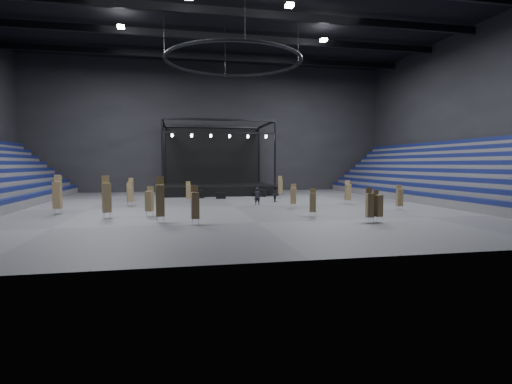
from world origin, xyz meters
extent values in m
plane|color=#49494B|center=(0.00, 0.00, 0.00)|extent=(50.00, 50.00, 0.00)
cube|color=black|center=(0.00, 0.00, 18.00)|extent=(50.00, 42.00, 0.20)
cube|color=black|center=(0.00, 21.00, 9.00)|extent=(50.00, 0.20, 18.00)
cube|color=black|center=(0.00, -21.00, 9.00)|extent=(50.00, 0.20, 18.00)
cube|color=black|center=(25.00, 0.00, 9.00)|extent=(0.20, 42.00, 18.00)
cube|color=#0D123B|center=(-18.12, 0.00, 0.95)|extent=(0.59, 40.00, 0.40)
cube|color=#0D123B|center=(-19.02, 0.00, 1.70)|extent=(0.59, 40.00, 0.40)
cube|color=#515154|center=(21.40, 0.00, 0.38)|extent=(7.20, 40.00, 0.75)
cube|color=#0D123B|center=(18.12, 0.00, 0.95)|extent=(0.59, 40.00, 0.40)
cube|color=#515154|center=(21.85, 0.00, 0.75)|extent=(6.30, 40.00, 1.50)
cube|color=#0D123B|center=(19.02, 0.00, 1.70)|extent=(0.59, 40.00, 0.40)
cube|color=#515154|center=(22.30, 0.00, 1.12)|extent=(5.40, 40.00, 2.25)
cube|color=#0D123B|center=(19.91, 0.00, 2.45)|extent=(0.59, 40.00, 0.40)
cube|color=#515154|center=(22.75, 0.00, 1.50)|extent=(4.50, 40.00, 3.00)
cube|color=#0D123B|center=(20.82, 0.00, 3.20)|extent=(0.59, 40.00, 0.40)
cube|color=#515154|center=(23.20, 0.00, 1.88)|extent=(3.60, 40.00, 3.75)
cube|color=#0D123B|center=(21.71, 0.00, 3.95)|extent=(0.59, 40.00, 0.40)
cube|color=#515154|center=(23.65, 0.00, 2.25)|extent=(2.70, 40.00, 4.50)
cube|color=#0D123B|center=(22.61, 0.00, 4.70)|extent=(0.59, 40.00, 0.40)
cube|color=#515154|center=(24.10, 0.00, 2.62)|extent=(1.80, 40.00, 5.25)
cube|color=#0D123B|center=(23.52, 0.00, 5.45)|extent=(0.59, 40.00, 0.40)
cube|color=#515154|center=(24.55, 0.00, 3.00)|extent=(0.90, 40.00, 6.00)
cube|color=#0D123B|center=(24.41, 0.00, 6.20)|extent=(0.59, 40.00, 0.40)
cube|color=black|center=(0.00, 15.50, 0.60)|extent=(14.00, 10.00, 1.20)
cube|color=black|center=(0.00, 20.30, 5.20)|extent=(13.30, 0.30, 8.00)
cylinder|color=black|center=(-6.60, 10.90, 5.10)|extent=(0.24, 0.24, 7.80)
cylinder|color=black|center=(-6.60, 20.10, 5.10)|extent=(0.24, 0.24, 7.80)
cylinder|color=black|center=(6.60, 10.90, 5.10)|extent=(0.24, 0.24, 7.80)
cylinder|color=black|center=(6.60, 20.10, 5.10)|extent=(0.24, 0.24, 7.80)
cube|color=black|center=(0.00, 10.90, 9.00)|extent=(13.40, 0.25, 0.25)
cube|color=black|center=(0.00, 20.10, 9.00)|extent=(13.40, 0.25, 0.25)
cube|color=black|center=(0.00, 10.90, 7.50)|extent=(13.40, 0.20, 0.20)
cylinder|color=white|center=(-5.50, 10.90, 7.10)|extent=(0.24, 0.24, 0.35)
cylinder|color=white|center=(-3.30, 10.90, 7.10)|extent=(0.24, 0.24, 0.35)
cylinder|color=white|center=(-1.10, 10.90, 7.10)|extent=(0.24, 0.24, 0.35)
cylinder|color=white|center=(1.10, 10.90, 7.10)|extent=(0.24, 0.24, 0.35)
cylinder|color=white|center=(3.30, 10.90, 7.10)|extent=(0.24, 0.24, 0.35)
cylinder|color=white|center=(5.50, 10.90, 7.10)|extent=(0.24, 0.24, 0.35)
torus|color=black|center=(0.00, 0.00, 13.00)|extent=(12.30, 12.30, 0.30)
cylinder|color=black|center=(6.00, 0.00, 15.50)|extent=(0.04, 0.04, 5.00)
cylinder|color=black|center=(0.00, 6.00, 15.50)|extent=(0.04, 0.04, 5.00)
cylinder|color=black|center=(-6.00, 0.00, 15.50)|extent=(0.04, 0.04, 5.00)
cylinder|color=black|center=(0.00, -6.00, 15.50)|extent=(0.04, 0.04, 5.00)
cube|color=black|center=(0.00, 0.00, 17.20)|extent=(49.00, 0.35, 0.70)
cube|color=black|center=(0.00, 7.00, 17.20)|extent=(49.00, 0.35, 0.70)
cube|color=black|center=(0.00, 15.00, 17.20)|extent=(49.00, 0.35, 0.70)
cube|color=white|center=(-10.00, 4.00, 16.60)|extent=(0.60, 0.60, 0.25)
cube|color=white|center=(10.00, 4.00, 16.60)|extent=(0.60, 0.60, 0.25)
cube|color=white|center=(4.00, -4.00, 16.60)|extent=(0.60, 0.60, 0.25)
cube|color=black|center=(-2.79, 9.22, 0.45)|extent=(1.45, 0.93, 0.90)
cube|color=black|center=(-0.30, 8.05, 0.35)|extent=(1.10, 0.62, 0.71)
cube|color=black|center=(4.61, 9.83, 0.43)|extent=(1.43, 1.02, 0.86)
cylinder|color=silver|center=(-9.50, 1.72, 0.20)|extent=(0.03, 0.03, 0.40)
cylinder|color=silver|center=(-9.50, 2.10, 0.20)|extent=(0.03, 0.03, 0.40)
cylinder|color=silver|center=(-9.12, 1.72, 0.20)|extent=(0.03, 0.03, 0.40)
cylinder|color=silver|center=(-9.12, 2.10, 0.20)|extent=(0.03, 0.03, 0.40)
cube|color=olive|center=(-9.31, 1.91, 1.07)|extent=(0.59, 0.59, 1.35)
cube|color=olive|center=(-9.36, 2.10, 1.69)|extent=(0.46, 0.18, 0.74)
cylinder|color=silver|center=(6.33, 7.82, 0.19)|extent=(0.03, 0.03, 0.38)
cylinder|color=silver|center=(6.33, 8.18, 0.19)|extent=(0.03, 0.03, 0.38)
cylinder|color=silver|center=(6.69, 7.82, 0.19)|extent=(0.03, 0.03, 0.38)
cylinder|color=silver|center=(6.69, 8.18, 0.19)|extent=(0.03, 0.03, 0.38)
cube|color=olive|center=(6.51, 8.00, 1.22)|extent=(0.50, 0.50, 1.68)
cube|color=olive|center=(6.53, 8.19, 2.01)|extent=(0.44, 0.10, 0.93)
cylinder|color=silver|center=(-4.22, -10.95, 0.20)|extent=(0.03, 0.03, 0.40)
cylinder|color=silver|center=(-4.22, -10.57, 0.20)|extent=(0.03, 0.03, 0.40)
cylinder|color=silver|center=(-3.84, -10.95, 0.20)|extent=(0.03, 0.03, 0.40)
cylinder|color=silver|center=(-3.84, -10.57, 0.20)|extent=(0.03, 0.03, 0.40)
cube|color=olive|center=(-4.03, -10.76, 1.23)|extent=(0.52, 0.52, 1.67)
cube|color=olive|center=(-4.05, -10.56, 2.02)|extent=(0.47, 0.10, 0.92)
cylinder|color=silver|center=(-14.22, -3.63, 0.23)|extent=(0.03, 0.03, 0.46)
cylinder|color=silver|center=(-14.22, -3.19, 0.23)|extent=(0.03, 0.03, 0.46)
cylinder|color=silver|center=(-13.78, -3.63, 0.23)|extent=(0.03, 0.03, 0.46)
cylinder|color=silver|center=(-13.78, -3.19, 0.23)|extent=(0.03, 0.03, 0.46)
cube|color=olive|center=(-14.00, -3.41, 1.48)|extent=(0.59, 0.59, 2.05)
cube|color=olive|center=(-13.98, -3.18, 2.46)|extent=(0.53, 0.11, 1.13)
cylinder|color=silver|center=(12.71, -6.34, 0.18)|extent=(0.03, 0.03, 0.37)
cylinder|color=silver|center=(12.71, -5.99, 0.18)|extent=(0.03, 0.03, 0.37)
cylinder|color=silver|center=(13.06, -6.34, 0.18)|extent=(0.03, 0.03, 0.37)
cylinder|color=silver|center=(13.06, -5.99, 0.18)|extent=(0.03, 0.03, 0.37)
cube|color=olive|center=(12.89, -6.16, 1.07)|extent=(0.50, 0.50, 1.42)
cube|color=olive|center=(12.91, -5.98, 1.73)|extent=(0.43, 0.12, 0.78)
cylinder|color=silver|center=(4.38, -8.62, 0.18)|extent=(0.03, 0.03, 0.36)
cylinder|color=silver|center=(4.38, -8.27, 0.18)|extent=(0.03, 0.03, 0.36)
cylinder|color=silver|center=(4.73, -8.62, 0.18)|extent=(0.03, 0.03, 0.36)
cylinder|color=silver|center=(4.73, -8.27, 0.18)|extent=(0.03, 0.03, 0.36)
cube|color=olive|center=(4.56, -8.45, 1.05)|extent=(0.58, 0.58, 1.37)
cube|color=olive|center=(4.63, -8.28, 1.68)|extent=(0.41, 0.22, 0.75)
cylinder|color=silver|center=(-4.15, 3.95, 0.19)|extent=(0.03, 0.03, 0.38)
cylinder|color=silver|center=(-4.15, 4.31, 0.19)|extent=(0.03, 0.03, 0.38)
cylinder|color=silver|center=(-3.79, 3.95, 0.19)|extent=(0.03, 0.03, 0.38)
cylinder|color=silver|center=(-3.79, 4.31, 0.19)|extent=(0.03, 0.03, 0.38)
cube|color=olive|center=(-3.97, 4.13, 1.08)|extent=(0.46, 0.46, 1.39)
cube|color=olive|center=(-3.97, 4.32, 1.72)|extent=(0.44, 0.07, 0.77)
cylinder|color=silver|center=(7.03, -12.17, 0.18)|extent=(0.03, 0.03, 0.36)
cylinder|color=silver|center=(7.03, -11.83, 0.18)|extent=(0.03, 0.03, 0.36)
cylinder|color=silver|center=(7.37, -12.17, 0.18)|extent=(0.03, 0.03, 0.36)
cylinder|color=silver|center=(7.37, -11.83, 0.18)|extent=(0.03, 0.03, 0.36)
cube|color=olive|center=(7.20, -12.00, 1.14)|extent=(0.47, 0.47, 1.57)
cube|color=olive|center=(7.21, -11.82, 1.88)|extent=(0.41, 0.10, 0.86)
cylinder|color=silver|center=(7.59, -12.19, 0.20)|extent=(0.03, 0.03, 0.39)
cylinder|color=silver|center=(7.59, -11.81, 0.20)|extent=(0.03, 0.03, 0.39)
cylinder|color=silver|center=(7.97, -12.19, 0.20)|extent=(0.03, 0.03, 0.39)
cylinder|color=silver|center=(7.97, -11.81, 0.20)|extent=(0.03, 0.03, 0.39)
cube|color=olive|center=(7.78, -12.00, 1.10)|extent=(0.61, 0.61, 1.42)
cube|color=olive|center=(7.71, -11.82, 1.76)|extent=(0.44, 0.22, 0.78)
cylinder|color=silver|center=(4.64, -2.87, 0.20)|extent=(0.03, 0.03, 0.39)
cylinder|color=silver|center=(4.64, -2.50, 0.20)|extent=(0.03, 0.03, 0.39)
cylinder|color=silver|center=(5.01, -2.87, 0.20)|extent=(0.03, 0.03, 0.39)
cylinder|color=silver|center=(5.01, -2.50, 0.20)|extent=(0.03, 0.03, 0.39)
cube|color=olive|center=(4.82, -2.69, 1.08)|extent=(0.61, 0.61, 1.38)
cube|color=olive|center=(4.89, -2.51, 1.72)|extent=(0.44, 0.22, 0.76)
cylinder|color=silver|center=(-6.42, -9.73, 0.23)|extent=(0.03, 0.03, 0.45)
cylinder|color=silver|center=(-6.42, -9.30, 0.23)|extent=(0.03, 0.03, 0.45)
cylinder|color=silver|center=(-5.99, -9.73, 0.23)|extent=(0.03, 0.03, 0.45)
cylinder|color=silver|center=(-5.99, -9.30, 0.23)|extent=(0.03, 0.03, 0.45)
cube|color=olive|center=(-6.21, -9.52, 1.47)|extent=(0.58, 0.58, 2.04)
cube|color=olive|center=(-6.22, -9.29, 2.44)|extent=(0.52, 0.11, 1.12)
cylinder|color=silver|center=(-7.29, -6.35, 0.21)|extent=(0.03, 0.03, 0.41)
cylinder|color=silver|center=(-7.29, -5.95, 0.21)|extent=(0.03, 0.03, 0.41)
cylinder|color=silver|center=(-6.90, -6.35, 0.21)|extent=(0.03, 0.03, 0.41)
cylinder|color=silver|center=(-6.90, -5.95, 0.21)|extent=(0.03, 0.03, 0.41)
cube|color=olive|center=(-7.09, -6.15, 1.14)|extent=(0.63, 0.63, 1.45)
cube|color=olive|center=(-7.02, -5.95, 1.82)|extent=(0.47, 0.22, 0.80)
cylinder|color=silver|center=(-10.07, 7.79, 0.22)|extent=(0.03, 0.03, 0.43)
cylinder|color=silver|center=(-10.07, 8.21, 0.22)|extent=(0.03, 0.03, 0.43)
cylinder|color=silver|center=(-9.66, 7.79, 0.22)|extent=(0.03, 0.03, 0.43)
cylinder|color=silver|center=(-9.66, 8.21, 0.22)|extent=(0.03, 0.03, 0.43)
cube|color=olive|center=(-9.87, 8.00, 1.22)|extent=(0.61, 0.61, 1.56)
cube|color=olive|center=(-9.83, 8.21, 1.95)|extent=(0.50, 0.15, 0.86)
cylinder|color=silver|center=(-10.17, -6.76, 0.22)|extent=(0.03, 0.03, 0.45)
cylinder|color=silver|center=(-10.17, -6.34, 0.22)|extent=(0.03, 0.03, 0.45)
cylinder|color=silver|center=(-9.74, -6.76, 0.22)|extent=(0.03, 0.03, 0.45)
cylinder|color=silver|center=(-9.74, -6.34, 0.22)|extent=(0.03, 0.03, 0.45)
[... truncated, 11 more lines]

